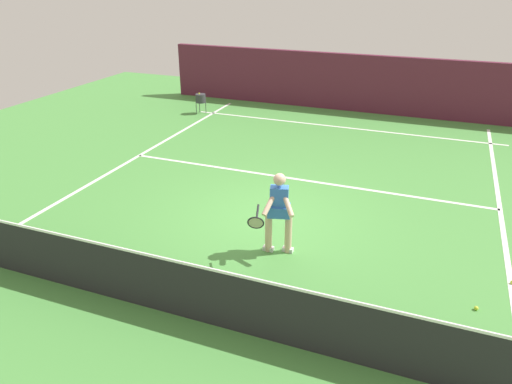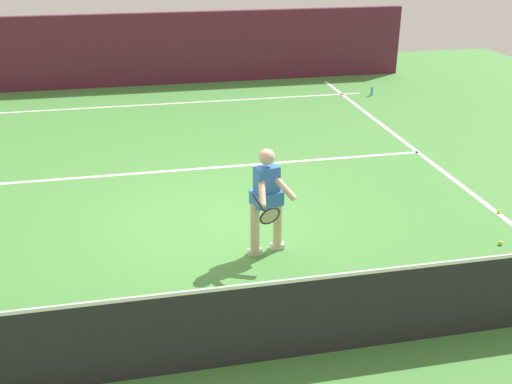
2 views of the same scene
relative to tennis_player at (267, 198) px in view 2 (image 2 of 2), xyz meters
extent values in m
plane|color=#4C9342|center=(0.66, -1.24, -0.85)|extent=(24.25, 24.25, 0.00)
cube|color=#561E33|center=(0.66, -10.27, 0.16)|extent=(14.19, 0.24, 2.02)
cube|color=white|center=(0.66, -8.07, -0.84)|extent=(10.19, 0.10, 0.01)
cube|color=white|center=(0.66, -3.37, -0.84)|extent=(9.19, 0.10, 0.01)
cube|color=white|center=(-3.93, -1.24, -0.84)|extent=(0.10, 16.65, 0.01)
cube|color=#232326|center=(0.66, 2.25, -0.37)|extent=(9.71, 0.02, 0.95)
cube|color=white|center=(0.66, 2.25, 0.12)|extent=(9.71, 0.02, 0.04)
cylinder|color=beige|center=(-0.17, -0.08, -0.46)|extent=(0.13, 0.13, 0.78)
cylinder|color=beige|center=(0.17, 0.02, -0.46)|extent=(0.13, 0.13, 0.78)
cube|color=white|center=(-0.17, -0.08, -0.81)|extent=(0.20, 0.10, 0.08)
cube|color=white|center=(0.17, 0.02, -0.81)|extent=(0.20, 0.10, 0.08)
cube|color=#3875D6|center=(0.00, -0.03, 0.19)|extent=(0.36, 0.28, 0.52)
cube|color=#3875D6|center=(0.00, -0.03, -0.01)|extent=(0.46, 0.38, 0.20)
sphere|color=beige|center=(0.00, -0.03, 0.59)|extent=(0.22, 0.22, 0.22)
cylinder|color=beige|center=(-0.19, 0.07, 0.21)|extent=(0.38, 0.42, 0.37)
cylinder|color=beige|center=(0.10, 0.15, 0.21)|extent=(0.17, 0.49, 0.37)
cylinder|color=black|center=(0.21, 0.46, 0.17)|extent=(0.11, 0.29, 0.14)
torus|color=black|center=(0.13, 0.75, 0.11)|extent=(0.31, 0.19, 0.28)
cylinder|color=beige|center=(0.13, 0.75, 0.11)|extent=(0.26, 0.15, 0.23)
sphere|color=#D1E533|center=(-3.38, 0.48, -0.81)|extent=(0.07, 0.07, 0.07)
sphere|color=#D1E533|center=(-3.95, -0.47, -0.81)|extent=(0.07, 0.07, 0.07)
cylinder|color=#4C9EE5|center=(-4.69, -7.79, -0.73)|extent=(0.07, 0.07, 0.24)
camera|label=1|loc=(-2.42, 7.26, 3.90)|focal=34.00mm
camera|label=2|loc=(1.65, 7.22, 3.41)|focal=41.99mm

